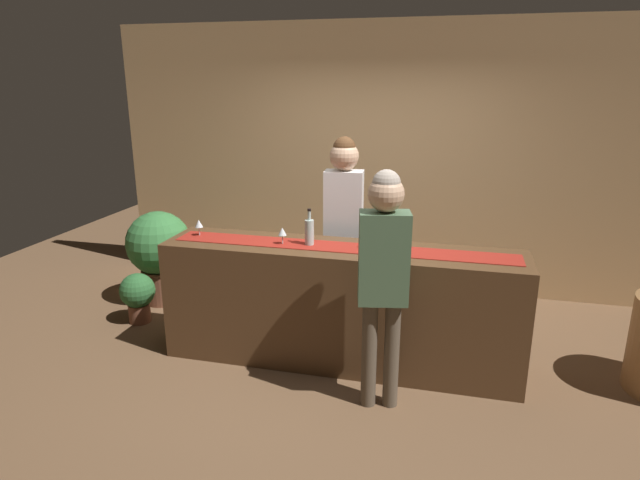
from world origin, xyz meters
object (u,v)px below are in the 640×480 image
Objects in this scene: wine_glass_mid_counter at (282,232)px; potted_plant_small at (138,294)px; wine_bottle_clear at (309,232)px; customer_sipping at (384,265)px; potted_plant_tall at (159,250)px; wine_glass_near_customer at (199,224)px; wine_bottle_green at (382,237)px; bartender at (343,213)px.

wine_glass_mid_counter is 1.82m from potted_plant_small.
customer_sipping is (0.68, -0.56, -0.04)m from wine_bottle_clear.
potted_plant_tall is (-2.54, 1.37, -0.51)m from customer_sipping.
wine_bottle_clear is at bearing 128.58° from customer_sipping.
wine_glass_mid_counter is 0.15× the size of potted_plant_tall.
wine_bottle_green is at bearing -1.76° from wine_glass_near_customer.
customer_sipping is (0.09, -0.54, -0.04)m from wine_bottle_green.
wine_glass_near_customer and wine_glass_mid_counter have the same top height.
customer_sipping is (0.89, -0.53, -0.03)m from wine_glass_mid_counter.
bartender reaches higher than wine_bottle_green.
wine_bottle_clear is at bearing -8.39° from potted_plant_small.
potted_plant_small is (-2.40, 0.29, -0.83)m from wine_bottle_green.
bartender is at bearing 58.48° from wine_glass_mid_counter.
bartender reaches higher than potted_plant_small.
wine_glass_mid_counter is at bearing 137.87° from customer_sipping.
customer_sipping reaches higher than wine_glass_near_customer.
wine_glass_near_customer is 1.00× the size of wine_glass_mid_counter.
wine_bottle_clear is at bearing -23.29° from potted_plant_tall.
customer_sipping is at bearing -18.49° from potted_plant_small.
wine_bottle_green is at bearing 87.37° from customer_sipping.
customer_sipping is at bearing -30.59° from wine_glass_mid_counter.
wine_bottle_green is at bearing -18.55° from potted_plant_tall.
wine_bottle_green is 0.55m from customer_sipping.
wine_glass_mid_counter is (0.77, -0.06, 0.00)m from wine_glass_near_customer.
wine_glass_near_customer is at bearing 178.24° from wine_bottle_green.
bartender reaches higher than potted_plant_tall.
customer_sipping is 3.49× the size of potted_plant_small.
wine_bottle_clear reaches higher than potted_plant_tall.
wine_bottle_green is at bearing 1.08° from wine_glass_mid_counter.
wine_bottle_clear is 2.01m from potted_plant_small.
bartender is (0.16, 0.58, 0.03)m from wine_bottle_clear.
wine_bottle_clear is 0.17× the size of customer_sipping.
wine_glass_mid_counter is 0.08× the size of customer_sipping.
potted_plant_tall is at bearing 95.24° from potted_plant_small.
bartender is at bearing 102.73° from customer_sipping.
customer_sipping is at bearing -19.60° from wine_glass_near_customer.
customer_sipping is at bearing -28.30° from potted_plant_tall.
bartender is at bearing 74.51° from wine_bottle_clear.
wine_bottle_clear reaches higher than potted_plant_small.
wine_bottle_green is (0.59, -0.02, 0.00)m from wine_bottle_clear.
wine_glass_mid_counter reaches higher than potted_plant_small.
wine_bottle_clear and wine_bottle_green have the same top height.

